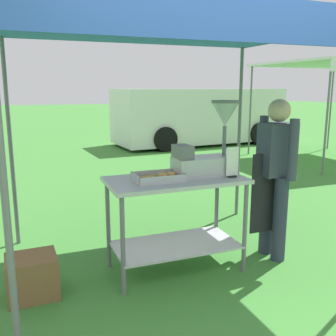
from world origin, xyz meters
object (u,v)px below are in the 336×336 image
at_px(donut_tray, 159,178).
at_px(vendor, 275,171).
at_px(stall_canopy, 172,32).
at_px(van_white, 199,116).
at_px(donut_fryer, 209,148).
at_px(supply_crate, 32,276).
at_px(neighbour_tent, 335,66).
at_px(menu_sign, 232,164).
at_px(donut_cart, 176,204).

height_order(donut_tray, vendor, vendor).
relative_size(stall_canopy, van_white, 0.57).
height_order(donut_fryer, vendor, vendor).
distance_m(stall_canopy, supply_crate, 2.40).
bearing_deg(stall_canopy, supply_crate, -174.59).
bearing_deg(neighbour_tent, stall_canopy, -145.24).
distance_m(stall_canopy, menu_sign, 1.30).
xyz_separation_m(vendor, van_white, (2.91, 7.76, -0.03)).
height_order(donut_tray, donut_fryer, donut_fryer).
relative_size(donut_fryer, van_white, 0.13).
bearing_deg(van_white, donut_tray, -118.14).
xyz_separation_m(stall_canopy, donut_cart, (-0.00, -0.10, -1.54)).
relative_size(menu_sign, neighbour_tent, 0.10).
bearing_deg(donut_fryer, supply_crate, -178.63).
distance_m(donut_tray, supply_crate, 1.35).
height_order(donut_tray, neighbour_tent, neighbour_tent).
distance_m(stall_canopy, vendor, 1.66).
distance_m(stall_canopy, neighbour_tent, 6.86).
bearing_deg(donut_cart, neighbour_tent, 35.43).
bearing_deg(neighbour_tent, supply_crate, -149.81).
height_order(stall_canopy, neighbour_tent, neighbour_tent).
bearing_deg(donut_cart, van_white, 62.79).
distance_m(donut_cart, donut_tray, 0.33).
height_order(donut_fryer, supply_crate, donut_fryer).
height_order(stall_canopy, donut_fryer, stall_canopy).
height_order(van_white, neighbour_tent, neighbour_tent).
height_order(donut_tray, van_white, van_white).
bearing_deg(stall_canopy, donut_tray, -143.12).
distance_m(stall_canopy, van_white, 8.65).
bearing_deg(supply_crate, stall_canopy, 5.41).
height_order(menu_sign, supply_crate, menu_sign).
height_order(donut_cart, supply_crate, donut_cart).
relative_size(donut_cart, van_white, 0.24).
height_order(donut_fryer, neighbour_tent, neighbour_tent).
bearing_deg(menu_sign, vendor, 6.74).
xyz_separation_m(stall_canopy, van_white, (3.95, 7.58, -1.31)).
distance_m(vendor, van_white, 8.29).
bearing_deg(donut_cart, supply_crate, -178.89).
xyz_separation_m(supply_crate, neighbour_tent, (6.94, 4.04, 2.05)).
relative_size(stall_canopy, donut_cart, 2.38).
bearing_deg(donut_cart, donut_tray, -168.73).
xyz_separation_m(menu_sign, van_white, (3.45, 7.83, -0.14)).
relative_size(supply_crate, van_white, 0.08).
distance_m(donut_cart, menu_sign, 0.64).
bearing_deg(donut_tray, neighbour_tent, 34.83).
bearing_deg(stall_canopy, donut_cart, -90.00).
bearing_deg(vendor, donut_tray, 177.63).
relative_size(donut_cart, neighbour_tent, 0.44).
height_order(donut_fryer, menu_sign, donut_fryer).
distance_m(supply_crate, van_white, 9.35).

